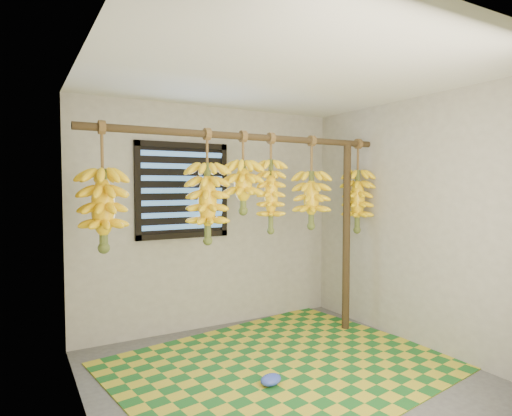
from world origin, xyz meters
TOP-DOWN VIEW (x-y plane):
  - floor at (0.00, 0.00)m, footprint 3.00×3.00m
  - ceiling at (0.00, 0.00)m, footprint 3.00×3.00m
  - wall_back at (0.00, 1.50)m, footprint 3.00×0.01m
  - wall_left at (-1.50, 0.00)m, footprint 0.01×3.00m
  - wall_right at (1.50, 0.00)m, footprint 0.01×3.00m
  - window at (-0.35, 1.48)m, footprint 1.00×0.04m
  - hanging_pole at (0.00, 0.70)m, footprint 3.00×0.06m
  - support_post at (1.20, 0.70)m, footprint 0.08×0.08m
  - woven_mat at (0.11, 0.25)m, footprint 3.04×2.58m
  - plastic_bag at (-0.19, -0.02)m, footprint 0.23×0.19m
  - banana_bunch_a at (-1.29, 0.70)m, footprint 0.35×0.35m
  - banana_bunch_b at (-0.41, 0.70)m, footprint 0.36×0.36m
  - banana_bunch_c at (-0.05, 0.70)m, footprint 0.35×0.35m
  - banana_bunch_d at (0.25, 0.70)m, footprint 0.28×0.28m
  - banana_bunch_e at (0.73, 0.70)m, footprint 0.37×0.37m
  - banana_bunch_f at (1.35, 0.70)m, footprint 0.33×0.33m

SIDE VIEW (x-z plane):
  - floor at x=0.00m, z-range -0.01..0.00m
  - woven_mat at x=0.11m, z-range 0.00..0.01m
  - plastic_bag at x=-0.19m, z-range 0.01..0.09m
  - support_post at x=1.20m, z-range 0.00..2.00m
  - wall_back at x=0.00m, z-range 0.00..2.40m
  - wall_left at x=-1.50m, z-range 0.00..2.40m
  - wall_right at x=1.50m, z-range 0.00..2.40m
  - banana_bunch_a at x=-1.29m, z-range 0.86..1.87m
  - banana_bunch_f at x=1.35m, z-range 0.88..1.89m
  - banana_bunch_b at x=-0.41m, z-range 0.89..1.90m
  - banana_bunch_e at x=0.73m, z-range 0.95..1.87m
  - banana_bunch_d at x=0.25m, z-range 0.97..1.93m
  - window at x=-0.35m, z-range 1.00..2.00m
  - banana_bunch_c at x=-0.05m, z-range 1.16..1.92m
  - hanging_pole at x=0.00m, z-range 1.97..2.03m
  - ceiling at x=0.00m, z-range 2.40..2.41m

